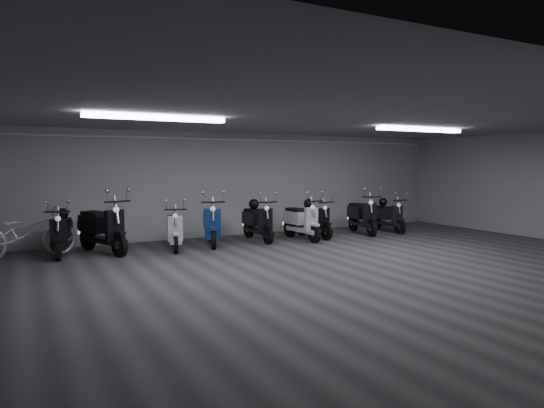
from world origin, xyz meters
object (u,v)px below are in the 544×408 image
scooter_0 (62,227)px  scooter_9 (388,212)px  helmet_0 (254,204)px  helmet_3 (63,214)px  bicycle (24,227)px  helmet_1 (383,202)px  scooter_5 (258,216)px  scooter_7 (314,215)px  scooter_2 (174,223)px  scooter_4 (211,217)px  scooter_6 (302,215)px  scooter_8 (362,210)px  helmet_2 (309,204)px  scooter_1 (102,220)px

scooter_0 → scooter_9: (8.63, -0.36, -0.03)m
helmet_0 → helmet_3: size_ratio=1.12×
bicycle → helmet_0: bearing=-104.7°
helmet_0 → helmet_1: (4.06, -0.26, -0.08)m
scooter_5 → helmet_1: (4.06, -0.02, 0.21)m
scooter_7 → helmet_3: bearing=170.6°
scooter_2 → helmet_0: bearing=24.8°
scooter_4 → helmet_3: scooter_4 is taller
helmet_3 → bicycle: bearing=-166.7°
scooter_0 → scooter_6: 5.67m
scooter_2 → scooter_9: bearing=13.0°
scooter_8 → scooter_9: scooter_8 is taller
scooter_2 → scooter_8: 5.39m
scooter_4 → scooter_5: bearing=18.8°
bicycle → helmet_2: bearing=-106.4°
scooter_5 → bicycle: bearing=178.7°
scooter_1 → scooter_9: (7.82, -0.28, -0.14)m
scooter_5 → scooter_6: (1.07, -0.37, 0.01)m
scooter_2 → bicycle: bearing=-174.0°
bicycle → scooter_9: bearing=-108.0°
bicycle → helmet_0: (5.28, 0.07, 0.26)m
scooter_6 → scooter_7: (0.51, 0.21, -0.04)m
scooter_1 → helmet_3: 0.85m
scooter_4 → scooter_5: size_ratio=1.06×
scooter_1 → scooter_9: 7.83m
scooter_9 → helmet_0: (-4.05, 0.48, 0.34)m
scooter_4 → helmet_3: bearing=-170.0°
scooter_4 → scooter_9: (5.32, -0.20, -0.09)m
scooter_0 → bicycle: 0.70m
bicycle → scooter_5: bearing=-107.3°
scooter_2 → helmet_1: (6.29, 0.19, 0.25)m
helmet_0 → helmet_2: (1.56, -0.18, -0.04)m
scooter_8 → scooter_4: bearing=-169.2°
scooter_8 → helmet_3: scooter_8 is taller
scooter_9 → helmet_3: 8.61m
scooter_8 → helmet_0: scooter_8 is taller
scooter_9 → helmet_3: (-8.59, 0.59, 0.30)m
scooter_6 → bicycle: (-6.35, 0.54, 0.02)m
scooter_6 → helmet_0: bearing=148.3°
scooter_6 → helmet_3: size_ratio=7.22×
scooter_0 → scooter_1: size_ratio=0.85×
scooter_1 → helmet_0: scooter_1 is taller
scooter_5 → bicycle: (-5.28, 0.17, 0.03)m
scooter_7 → helmet_3: 6.14m
scooter_1 → helmet_2: scooter_1 is taller
scooter_0 → bicycle: bicycle is taller
scooter_5 → scooter_6: size_ratio=0.99×
scooter_0 → scooter_5: size_ratio=0.97×
scooter_1 → scooter_9: bearing=-23.5°
scooter_7 → bicycle: (-6.86, 0.34, 0.06)m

